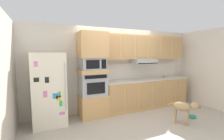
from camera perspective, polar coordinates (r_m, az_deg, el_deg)
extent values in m
plane|color=#B2A899|center=(4.36, 8.28, -17.52)|extent=(9.60, 9.60, 0.00)
cube|color=beige|center=(4.99, 1.63, 0.42)|extent=(6.20, 0.12, 2.50)
cube|color=beige|center=(3.45, -34.53, -3.20)|extent=(0.12, 7.10, 2.50)
cube|color=silver|center=(6.02, 31.56, 0.49)|extent=(0.12, 7.10, 2.50)
cube|color=silver|center=(4.13, -21.79, -6.40)|extent=(0.76, 0.70, 1.76)
cylinder|color=silver|center=(3.78, -16.56, -5.82)|extent=(0.02, 0.02, 1.10)
cube|color=#337FDB|center=(3.82, -19.78, -8.84)|extent=(0.11, 0.01, 0.12)
cube|color=pink|center=(3.95, -17.53, -14.68)|extent=(0.12, 0.01, 0.07)
cube|color=black|center=(3.73, -25.68, -3.22)|extent=(0.11, 0.01, 0.09)
cube|color=green|center=(3.82, -18.43, -8.34)|extent=(0.05, 0.01, 0.13)
cube|color=green|center=(3.88, -18.01, -11.40)|extent=(0.06, 0.01, 0.14)
cube|color=gold|center=(3.83, -18.78, -9.57)|extent=(0.10, 0.01, 0.11)
cube|color=black|center=(3.73, -22.46, -3.34)|extent=(0.08, 0.01, 0.13)
cube|color=pink|center=(3.69, -25.88, 1.97)|extent=(0.07, 0.01, 0.11)
cube|color=pink|center=(3.79, -23.01, -8.04)|extent=(0.08, 0.01, 0.14)
cube|color=tan|center=(4.54, -6.88, -12.50)|extent=(0.74, 0.62, 0.60)
cube|color=#A8AAAF|center=(4.38, -6.98, -5.04)|extent=(0.70, 0.58, 0.60)
cube|color=black|center=(4.12, -5.73, -6.60)|extent=(0.49, 0.01, 0.30)
cube|color=black|center=(4.06, -5.77, -2.47)|extent=(0.59, 0.01, 0.09)
cylinder|color=#A8AAAF|center=(4.06, -5.65, -3.98)|extent=(0.56, 0.02, 0.02)
cube|color=tan|center=(4.33, -7.04, -0.49)|extent=(0.74, 0.62, 0.10)
cube|color=#A8AAAF|center=(4.31, -7.07, 2.28)|extent=(0.64, 0.53, 0.32)
cube|color=black|center=(4.03, -6.88, 2.02)|extent=(0.35, 0.01, 0.22)
cube|color=black|center=(4.13, -2.95, 2.15)|extent=(0.13, 0.01, 0.24)
cube|color=tan|center=(4.31, -7.16, 8.94)|extent=(0.74, 0.62, 0.68)
cube|color=tan|center=(5.30, 12.42, -8.28)|extent=(2.90, 0.60, 0.88)
cube|color=tan|center=(4.43, 2.02, -10.77)|extent=(0.41, 0.01, 0.70)
cylinder|color=#BCBCC1|center=(4.48, 3.79, -10.58)|extent=(0.01, 0.01, 0.12)
cube|color=tan|center=(4.66, 7.44, -9.98)|extent=(0.41, 0.01, 0.70)
cylinder|color=#BCBCC1|center=(4.57, 5.97, -10.26)|extent=(0.01, 0.01, 0.12)
cube|color=tan|center=(4.92, 12.29, -9.19)|extent=(0.41, 0.01, 0.70)
cylinder|color=#BCBCC1|center=(5.00, 13.75, -8.99)|extent=(0.01, 0.01, 0.12)
cube|color=tan|center=(5.22, 16.61, -8.43)|extent=(0.41, 0.01, 0.70)
cylinder|color=#BCBCC1|center=(5.11, 15.48, -8.69)|extent=(0.01, 0.01, 0.12)
cube|color=tan|center=(5.54, 20.43, -7.72)|extent=(0.41, 0.01, 0.70)
cylinder|color=#BCBCC1|center=(5.63, 21.60, -7.54)|extent=(0.01, 0.01, 0.12)
cube|color=tan|center=(5.88, 23.80, -7.06)|extent=(0.41, 0.01, 0.70)
cylinder|color=#BCBCC1|center=(5.77, 22.94, -7.28)|extent=(0.01, 0.01, 0.12)
cube|color=#BCB2A3|center=(5.21, 12.54, -3.37)|extent=(2.94, 0.64, 0.04)
cube|color=silver|center=(5.40, 10.77, -0.10)|extent=(2.94, 0.02, 0.50)
cube|color=tan|center=(5.25, 11.94, 8.00)|extent=(2.90, 0.34, 0.74)
cube|color=#A8AAAF|center=(5.13, 11.33, 3.15)|extent=(0.76, 0.48, 0.14)
cube|color=black|center=(4.96, 12.80, 2.38)|extent=(0.72, 0.04, 0.02)
cube|color=tan|center=(4.48, 0.60, 8.48)|extent=(0.41, 0.01, 0.63)
cube|color=tan|center=(4.70, 6.00, 8.34)|extent=(0.41, 0.01, 0.63)
cube|color=tan|center=(4.97, 10.88, 8.14)|extent=(0.41, 0.01, 0.63)
cube|color=tan|center=(5.26, 15.23, 7.92)|extent=(0.41, 0.01, 0.63)
cube|color=tan|center=(5.58, 19.10, 7.68)|extent=(0.41, 0.01, 0.63)
cube|color=tan|center=(5.92, 22.54, 7.44)|extent=(0.41, 0.01, 0.63)
cylinder|color=black|center=(5.75, 18.19, -2.31)|extent=(0.07, 0.10, 0.03)
cylinder|color=silver|center=(5.78, 19.23, -2.29)|extent=(0.06, 0.11, 0.01)
ellipsoid|color=tan|center=(4.35, 23.89, -11.91)|extent=(0.42, 0.46, 0.22)
sphere|color=tan|center=(4.31, 27.70, -11.37)|extent=(0.18, 0.18, 0.18)
ellipsoid|color=olive|center=(4.32, 28.90, -11.64)|extent=(0.11, 0.12, 0.06)
cone|color=tan|center=(4.35, 27.63, -10.14)|extent=(0.05, 0.05, 0.06)
cone|color=tan|center=(4.23, 27.57, -10.59)|extent=(0.05, 0.05, 0.06)
cylinder|color=tan|center=(4.37, 20.47, -11.37)|extent=(0.10, 0.12, 0.10)
cylinder|color=tan|center=(4.48, 25.67, -15.15)|extent=(0.05, 0.05, 0.33)
cylinder|color=tan|center=(4.37, 25.56, -15.71)|extent=(0.05, 0.05, 0.33)
cylinder|color=tan|center=(4.51, 21.97, -14.88)|extent=(0.05, 0.05, 0.33)
cylinder|color=tan|center=(4.39, 21.75, -15.43)|extent=(0.05, 0.05, 0.33)
cylinder|color=#267F66|center=(4.95, 27.02, -14.83)|extent=(0.20, 0.20, 0.06)
cylinder|color=brown|center=(4.95, 27.02, -14.73)|extent=(0.15, 0.15, 0.03)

